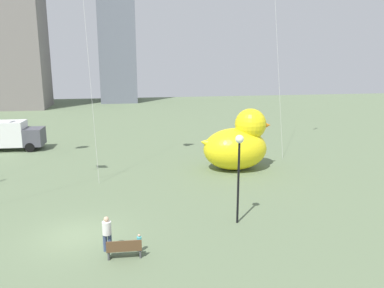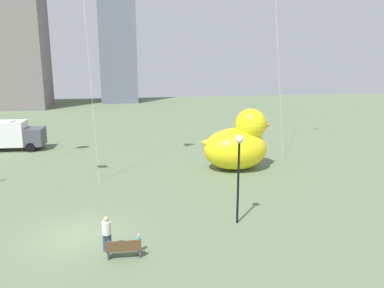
% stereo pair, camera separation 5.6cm
% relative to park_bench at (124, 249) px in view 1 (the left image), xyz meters
% --- Properties ---
extents(ground_plane, '(140.00, 140.00, 0.00)m').
position_rel_park_bench_xyz_m(ground_plane, '(-2.39, 2.72, -0.47)').
color(ground_plane, '#637655').
extents(park_bench, '(1.57, 0.52, 0.90)m').
position_rel_park_bench_xyz_m(park_bench, '(0.00, 0.00, 0.00)').
color(park_bench, brown).
rests_on(park_bench, ground).
extents(person_adult, '(0.41, 0.41, 1.69)m').
position_rel_park_bench_xyz_m(person_adult, '(-0.76, 0.84, 0.46)').
color(person_adult, '#38476B').
rests_on(person_adult, ground).
extents(person_child, '(0.21, 0.21, 0.87)m').
position_rel_park_bench_xyz_m(person_child, '(0.68, 0.48, 0.01)').
color(person_child, silver).
rests_on(person_child, ground).
extents(giant_inflatable_duck, '(5.91, 3.79, 4.90)m').
position_rel_park_bench_xyz_m(giant_inflatable_duck, '(9.12, 12.73, 1.61)').
color(giant_inflatable_duck, yellow).
rests_on(giant_inflatable_duck, ground).
extents(lamppost, '(0.45, 0.45, 4.88)m').
position_rel_park_bench_xyz_m(lamppost, '(6.08, 2.75, 3.17)').
color(lamppost, black).
rests_on(lamppost, ground).
extents(box_truck, '(6.14, 2.65, 2.85)m').
position_rel_park_bench_xyz_m(box_truck, '(-10.78, 23.01, 0.97)').
color(box_truck, white).
rests_on(box_truck, ground).
extents(city_skyline, '(48.66, 21.36, 37.77)m').
position_rel_park_bench_xyz_m(city_skyline, '(-21.19, 64.64, 15.61)').
color(city_skyline, slate).
rests_on(city_skyline, ground).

